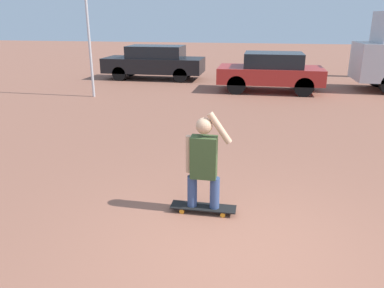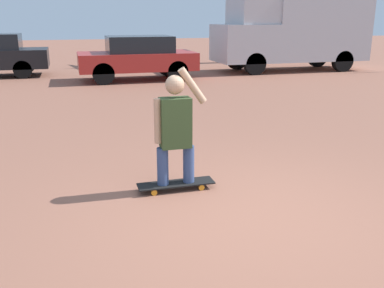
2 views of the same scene
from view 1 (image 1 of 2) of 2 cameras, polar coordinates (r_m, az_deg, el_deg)
ground_plane at (r=4.75m, az=6.57°, el=-16.40°), size 80.00×80.00×0.00m
skateboard at (r=5.58m, az=1.72°, el=-9.61°), size 0.96×0.26×0.09m
person_skateboarder at (r=5.27m, az=1.79°, el=-2.32°), size 0.65×0.23×1.44m
parked_car_red at (r=14.89m, az=11.93°, el=10.83°), size 3.92×1.88×1.47m
parked_car_black at (r=17.75m, az=-5.74°, el=12.37°), size 4.55×1.77×1.52m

